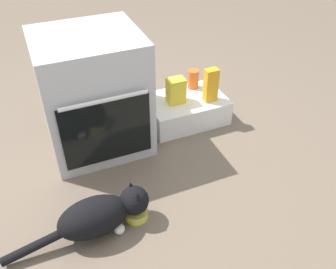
{
  "coord_description": "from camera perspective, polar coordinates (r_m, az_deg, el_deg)",
  "views": [
    {
      "loc": [
        -0.34,
        -1.54,
        1.57
      ],
      "look_at": [
        0.32,
        0.02,
        0.25
      ],
      "focal_mm": 39.03,
      "sensor_mm": 36.0,
      "label": 1
    }
  ],
  "objects": [
    {
      "name": "sauce_jar",
      "position": [
        2.7,
        3.94,
        8.63
      ],
      "size": [
        0.08,
        0.08,
        0.14
      ],
      "primitive_type": "cylinder",
      "color": "#D16023",
      "rests_on": "pantry_cabinet"
    },
    {
      "name": "pantry_cabinet",
      "position": [
        2.65,
        2.78,
        3.99
      ],
      "size": [
        0.55,
        0.38,
        0.18
      ],
      "primitive_type": "cube",
      "color": "white",
      "rests_on": "ground"
    },
    {
      "name": "ground",
      "position": [
        2.22,
        -7.48,
        -7.4
      ],
      "size": [
        8.0,
        8.0,
        0.0
      ],
      "primitive_type": "plane",
      "color": "#6B5B4C"
    },
    {
      "name": "cat",
      "position": [
        1.91,
        -10.49,
        -12.2
      ],
      "size": [
        0.76,
        0.23,
        0.23
      ],
      "rotation": [
        0.0,
        0.0,
        0.06
      ],
      "color": "black",
      "rests_on": "ground"
    },
    {
      "name": "food_bowl",
      "position": [
        2.01,
        -4.99,
        -12.14
      ],
      "size": [
        0.13,
        0.13,
        0.08
      ],
      "color": "#D1D14C",
      "rests_on": "ground"
    },
    {
      "name": "oven",
      "position": [
        2.32,
        -11.56,
        6.24
      ],
      "size": [
        0.62,
        0.61,
        0.76
      ],
      "color": "#B7BABF",
      "rests_on": "ground"
    },
    {
      "name": "snack_bag",
      "position": [
        2.51,
        1.25,
        6.84
      ],
      "size": [
        0.12,
        0.09,
        0.18
      ],
      "primitive_type": "cube",
      "color": "yellow",
      "rests_on": "pantry_cabinet"
    },
    {
      "name": "juice_carton",
      "position": [
        2.54,
        6.7,
        7.66
      ],
      "size": [
        0.09,
        0.06,
        0.24
      ],
      "primitive_type": "cube",
      "color": "orange",
      "rests_on": "pantry_cabinet"
    }
  ]
}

